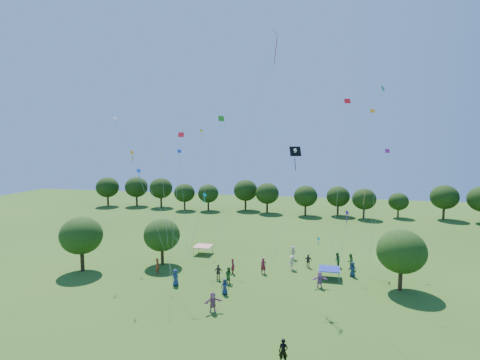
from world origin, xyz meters
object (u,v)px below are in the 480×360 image
at_px(tent_red_stripe, 203,246).
at_px(pirate_kite, 295,154).
at_px(tent_blue, 329,269).
at_px(red_high_kite, 263,79).
at_px(near_tree_west, 81,236).
at_px(near_tree_east, 401,251).
at_px(man_in_black, 283,351).
at_px(near_tree_north, 162,235).

height_order(tent_red_stripe, pirate_kite, pirate_kite).
relative_size(tent_blue, red_high_kite, 0.09).
distance_m(near_tree_west, red_high_kite, 27.03).
distance_m(near_tree_west, tent_blue, 28.02).
height_order(near_tree_east, man_in_black, near_tree_east).
relative_size(near_tree_north, pirate_kite, 0.43).
bearing_deg(tent_red_stripe, near_tree_north, -123.62).
bearing_deg(tent_red_stripe, red_high_kite, -27.85).
distance_m(near_tree_north, red_high_kite, 21.70).
relative_size(tent_red_stripe, red_high_kite, 0.09).
bearing_deg(tent_blue, man_in_black, -100.30).
bearing_deg(near_tree_east, near_tree_west, -176.41).
bearing_deg(near_tree_west, pirate_kite, 1.41).
bearing_deg(man_in_black, near_tree_east, 57.19).
bearing_deg(tent_red_stripe, pirate_kite, -34.84).
bearing_deg(pirate_kite, tent_blue, 42.83).
relative_size(tent_red_stripe, pirate_kite, 0.17).
xyz_separation_m(near_tree_west, tent_blue, (27.56, 3.95, -3.09)).
bearing_deg(near_tree_north, red_high_kite, 2.71).
distance_m(near_tree_north, near_tree_east, 26.54).
distance_m(near_tree_north, man_in_black, 23.95).
relative_size(near_tree_east, tent_red_stripe, 2.78).
relative_size(near_tree_east, tent_blue, 2.78).
xyz_separation_m(near_tree_east, pirate_kite, (-10.47, -1.57, 9.56)).
relative_size(tent_red_stripe, tent_blue, 1.00).
xyz_separation_m(near_tree_west, pirate_kite, (23.94, 0.59, 9.40)).
distance_m(near_tree_east, tent_blue, 7.66).
height_order(near_tree_north, red_high_kite, red_high_kite).
relative_size(tent_red_stripe, man_in_black, 1.30).
bearing_deg(near_tree_west, man_in_black, -27.77).
distance_m(pirate_kite, red_high_kite, 9.90).
bearing_deg(tent_blue, near_tree_north, 179.32).
xyz_separation_m(tent_blue, red_high_kite, (-7.52, 0.81, 20.58)).
relative_size(near_tree_north, red_high_kite, 0.22).
xyz_separation_m(near_tree_north, pirate_kite, (15.99, -3.59, 9.91)).
bearing_deg(red_high_kite, near_tree_west, -166.66).
xyz_separation_m(near_tree_west, near_tree_east, (34.41, 2.16, -0.16)).
height_order(tent_blue, red_high_kite, red_high_kite).
relative_size(near_tree_east, red_high_kite, 0.24).
height_order(near_tree_west, tent_blue, near_tree_west).
xyz_separation_m(near_tree_east, tent_blue, (-6.85, 1.79, -2.92)).
bearing_deg(man_in_black, tent_blue, 80.24).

